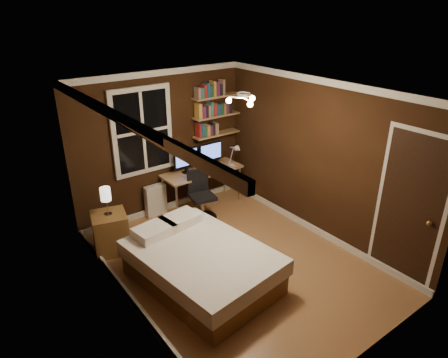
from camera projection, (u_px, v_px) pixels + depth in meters
floor at (236, 263)px, 5.82m from camera, size 4.20×4.20×0.00m
wall_back at (161, 144)px, 6.84m from camera, size 3.20×0.04×2.50m
wall_left at (124, 222)px, 4.43m from camera, size 0.04×4.20×2.50m
wall_right at (318, 159)px, 6.18m from camera, size 0.04×4.20×2.50m
ceiling at (239, 91)px, 4.79m from camera, size 3.20×4.20×0.02m
window at (142, 131)px, 6.51m from camera, size 1.06×0.06×1.46m
door at (409, 211)px, 5.13m from camera, size 0.03×0.82×2.05m
door_knob at (429, 223)px, 4.89m from camera, size 0.06×0.06×0.06m
ceiling_fixture at (244, 101)px, 4.76m from camera, size 0.44×0.44×0.18m
bookshelf_lower at (217, 134)px, 7.34m from camera, size 0.92×0.22×0.03m
books_row_lower at (217, 127)px, 7.29m from camera, size 0.42×0.16×0.23m
bookshelf_middle at (216, 116)px, 7.20m from camera, size 0.92×0.22×0.03m
books_row_middle at (216, 108)px, 7.15m from camera, size 0.66×0.16×0.23m
bookshelf_upper at (216, 96)px, 7.06m from camera, size 0.92×0.22×0.03m
books_row_upper at (216, 89)px, 7.00m from camera, size 0.54×0.16×0.23m
bed at (201, 265)px, 5.32m from camera, size 1.63×2.10×0.66m
nightstand at (111, 233)px, 5.99m from camera, size 0.60×0.60×0.62m
bedside_lamp at (106, 201)px, 5.78m from camera, size 0.15×0.15×0.43m
radiator at (156, 200)px, 7.03m from camera, size 0.38×0.13×0.57m
desk at (202, 173)px, 7.21m from camera, size 1.49×0.56×0.71m
monitor_left at (186, 161)px, 7.00m from camera, size 0.48×0.12×0.45m
monitor_right at (211, 154)px, 7.28m from camera, size 0.48×0.12×0.45m
desk_lamp at (234, 155)px, 7.29m from camera, size 0.14×0.32×0.44m
office_chair at (201, 202)px, 6.88m from camera, size 0.49×0.49×0.89m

